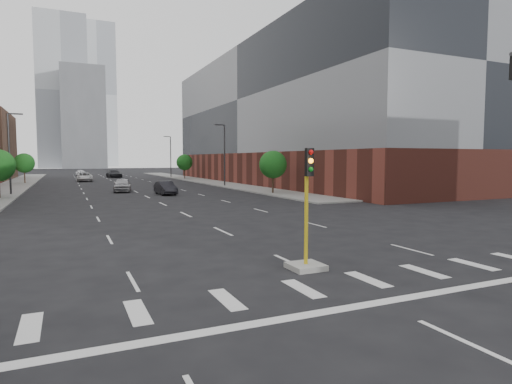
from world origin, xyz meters
TOP-DOWN VIEW (x-y plane):
  - sidewalk_left_far at (-15.00, 74.00)m, footprint 5.00×92.00m
  - sidewalk_right_far at (15.00, 74.00)m, footprint 5.00×92.00m
  - building_right_main at (29.50, 60.00)m, footprint 24.00×70.00m
  - tower_left at (-8.00, 220.00)m, footprint 22.00×22.00m
  - tower_right at (10.00, 260.00)m, footprint 20.00×20.00m
  - tower_mid at (0.00, 200.00)m, footprint 18.00×18.00m
  - median_traffic_signal at (0.00, 8.97)m, footprint 1.20×1.20m
  - streetlight_right_a at (13.41, 55.00)m, footprint 1.60×0.22m
  - streetlight_right_b at (13.41, 90.00)m, footprint 1.60×0.22m
  - streetlight_left at (-13.41, 50.00)m, footprint 1.60×0.22m
  - tree_left_far at (-14.00, 75.00)m, footprint 3.20×3.20m
  - tree_right_near at (14.00, 40.00)m, footprint 3.20×3.20m
  - tree_right_far at (14.00, 80.00)m, footprint 3.20×3.20m
  - car_near_left at (-1.50, 50.58)m, footprint 2.74×5.21m
  - car_mid_right at (2.43, 44.18)m, footprint 1.89×4.71m
  - car_far_left at (-4.71, 79.07)m, footprint 2.94×5.83m
  - car_deep_right at (1.82, 93.91)m, footprint 3.27×6.22m
  - car_distant at (-4.55, 106.42)m, footprint 2.51×4.82m

SIDE VIEW (x-z plane):
  - sidewalk_left_far at x=-15.00m, z-range 0.00..0.15m
  - sidewalk_right_far at x=15.00m, z-range 0.00..0.15m
  - car_mid_right at x=2.43m, z-range 0.00..1.52m
  - car_distant at x=-4.55m, z-range 0.00..1.56m
  - car_far_left at x=-4.71m, z-range 0.00..1.58m
  - car_near_left at x=-1.50m, z-range 0.00..1.69m
  - car_deep_right at x=1.82m, z-range 0.00..1.72m
  - median_traffic_signal at x=0.00m, z-range -1.23..3.17m
  - tree_left_far at x=-14.00m, z-range 0.97..5.82m
  - tree_right_near at x=14.00m, z-range 0.97..5.82m
  - tree_right_far at x=14.00m, z-range 0.97..5.82m
  - streetlight_right_a at x=13.41m, z-range 0.47..9.55m
  - streetlight_right_b at x=13.41m, z-range 0.47..9.55m
  - streetlight_left at x=-13.41m, z-range 0.47..9.55m
  - building_right_main at x=29.50m, z-range 0.00..22.00m
  - tower_mid at x=0.00m, z-range 0.00..44.00m
  - tower_left at x=-8.00m, z-range 0.00..70.00m
  - tower_right at x=10.00m, z-range 0.00..80.00m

